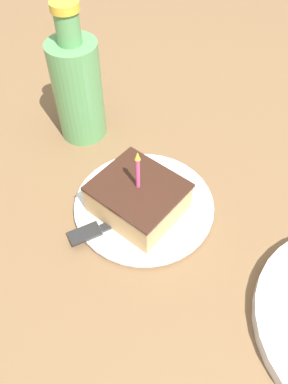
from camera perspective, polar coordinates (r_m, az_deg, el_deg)
The scene contains 5 objects.
ground_plane at distance 0.60m, azimuth 2.32°, elevation -2.47°, with size 2.40×2.40×0.04m.
plate at distance 0.57m, azimuth -0.00°, elevation -2.02°, with size 0.21×0.21×0.01m.
cake_slice at distance 0.54m, azimuth -0.88°, elevation -0.88°, with size 0.11×0.12×0.12m.
fork at distance 0.55m, azimuth -4.01°, elevation -4.32°, with size 0.17×0.09×0.00m.
bottle at distance 0.65m, azimuth -10.08°, elevation 15.40°, with size 0.08×0.08×0.23m.
Camera 1 is at (0.29, 0.21, 0.46)m, focal length 35.00 mm.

